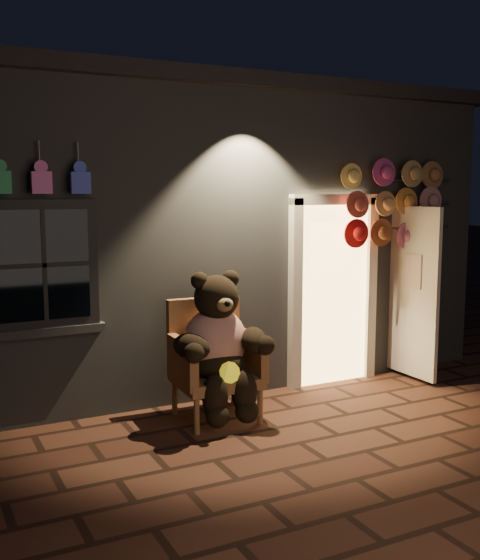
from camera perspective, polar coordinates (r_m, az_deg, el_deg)
ground at (r=6.03m, az=5.24°, el=-13.94°), size 60.00×60.00×0.00m
shop_building at (r=9.23m, az=-7.98°, el=4.64°), size 7.30×5.95×3.51m
wicker_armchair at (r=6.50m, az=-2.41°, el=-6.90°), size 0.83×0.75×1.16m
teddy_bear at (r=6.33m, az=-1.88°, el=-5.66°), size 1.02×0.80×1.41m
hat_rack at (r=7.85m, az=13.17°, el=6.44°), size 1.66×0.22×2.56m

